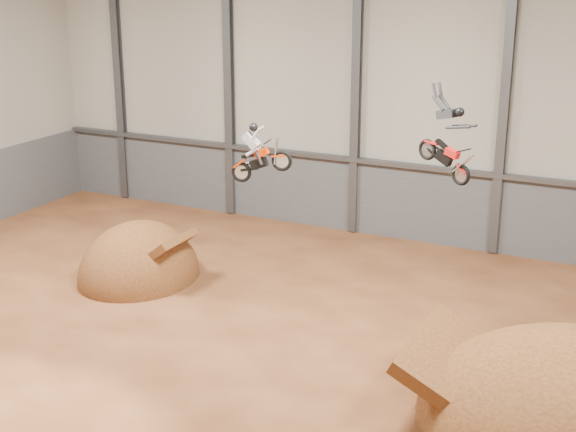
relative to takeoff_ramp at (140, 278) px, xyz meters
The scene contains 11 objects.
floor 10.53m from the takeoff_ramp, 31.38° to the right, with size 40.00×40.00×0.00m, color #4F2815.
back_wall 14.84m from the takeoff_ramp, 46.65° to the left, with size 40.00×0.10×14.00m, color #A29E90.
lower_band_back 13.13m from the takeoff_ramp, 46.35° to the left, with size 39.80×0.18×3.50m, color #505157.
steel_rail 13.39m from the takeoff_ramp, 45.89° to the left, with size 39.80×0.35×0.20m, color #47494F.
steel_column_0 13.96m from the takeoff_ramp, 129.50° to the left, with size 0.40×0.36×13.90m, color #47494F.
steel_column_1 11.70m from the takeoff_ramp, 96.21° to the left, with size 0.40×0.36×13.90m, color #47494F.
steel_column_2 12.95m from the takeoff_ramp, 58.76° to the left, with size 0.40×0.36×13.90m, color #47494F.
steel_column_3 16.96m from the takeoff_ramp, 37.10° to the left, with size 0.40×0.36×13.90m, color #47494F.
takeoff_ramp is the anchor object (origin of this frame).
fmx_rider_a 9.13m from the takeoff_ramp, 10.59° to the right, with size 2.22×0.85×2.01m, color #EC3601, non-canonical shape.
fmx_rider_b 14.33m from the takeoff_ramp, ahead, with size 2.84×0.81×2.44m, color #B51713, non-canonical shape.
Camera 1 is at (9.87, -19.21, 12.28)m, focal length 50.00 mm.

